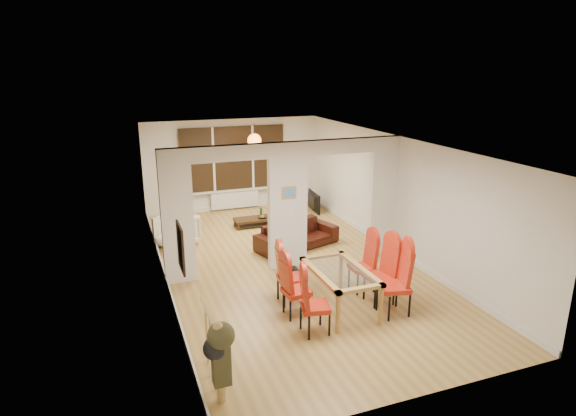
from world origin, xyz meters
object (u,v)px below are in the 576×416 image
coffee_table (253,222)px  person (182,201)px  bowl (262,217)px  dining_chair_lb (296,287)px  dining_chair_rc (362,264)px  dining_table (339,289)px  dining_chair_la (315,302)px  dining_chair_ra (394,282)px  sofa (297,235)px  dining_chair_rb (380,272)px  dining_chair_lc (290,274)px  bottle (261,212)px  armchair (177,231)px  television (311,202)px

coffee_table → person: bearing=-176.3°
person → bowl: (2.04, 0.03, -0.64)m
dining_chair_lb → dining_chair_rc: size_ratio=0.98×
dining_table → dining_chair_lb: bearing=177.0°
dining_chair_la → person: 5.38m
person → bowl: bearing=110.5°
dining_table → dining_chair_la: size_ratio=1.46×
dining_chair_ra → sofa: bearing=109.7°
coffee_table → bowl: bearing=-20.9°
sofa → coffee_table: sofa is taller
dining_chair_rb → dining_table: bearing=170.5°
dining_chair_lc → bottle: (0.81, 4.32, -0.17)m
dining_chair_lb → dining_chair_ra: bearing=-23.8°
dining_table → dining_chair_lc: size_ratio=1.47×
dining_table → bowl: 4.69m
armchair → bottle: armchair is taller
dining_chair_lb → dining_chair_rc: 1.55m
dining_chair_rb → television: 5.68m
bowl → armchair: bearing=-163.4°
bottle → coffee_table: bearing=-163.6°
dining_chair_ra → dining_chair_rb: bearing=104.7°
dining_chair_rb → person: bearing=113.1°
dining_chair_lc → sofa: size_ratio=0.53×
dining_table → armchair: armchair is taller
dining_chair_rc → bottle: (-0.59, 4.35, -0.17)m
dining_chair_ra → armchair: size_ratio=1.47×
dining_chair_la → person: bearing=115.9°
dining_chair_lb → person: size_ratio=0.58×
armchair → person: person is taller
bottle → bowl: size_ratio=1.15×
dining_chair_ra → bottle: size_ratio=4.54×
dining_table → dining_chair_rb: (0.76, -0.04, 0.21)m
armchair → bottle: (2.30, 0.84, -0.01)m
coffee_table → bottle: 0.35m
armchair → person: size_ratio=0.45×
person → coffee_table: bearing=113.3°
dining_chair_rc → bottle: bearing=98.4°
armchair → coffee_table: armchair is taller
sofa → armchair: armchair is taller
bottle → armchair: bearing=-160.0°
television → bowl: television is taller
dining_chair_rc → armchair: dining_chair_rc is taller
coffee_table → dining_table: bearing=-88.4°
dining_chair_lc → person: (-1.24, 4.13, 0.37)m
dining_chair_lc → coffee_table: bearing=88.7°
armchair → dining_chair_la: bearing=-17.9°
dining_chair_rb → bowl: (-0.67, 4.72, -0.32)m
bowl → dining_chair_rc: bearing=-81.7°
dining_table → armchair: size_ratio=1.92×
dining_chair_rc → coffee_table: size_ratio=1.09×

